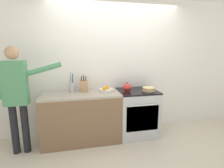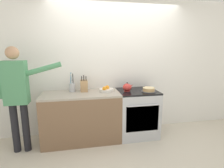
% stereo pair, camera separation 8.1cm
% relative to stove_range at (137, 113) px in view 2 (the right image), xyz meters
% --- Properties ---
extents(ground_plane, '(16.00, 16.00, 0.00)m').
position_rel_stove_range_xyz_m(ground_plane, '(-0.34, -0.31, -0.44)').
color(ground_plane, beige).
extents(wall_back, '(8.00, 0.04, 2.60)m').
position_rel_stove_range_xyz_m(wall_back, '(-0.34, 0.34, 0.86)').
color(wall_back, silver).
rests_on(wall_back, ground_plane).
extents(counter_cabinet, '(1.36, 0.63, 0.88)m').
position_rel_stove_range_xyz_m(counter_cabinet, '(-1.05, 0.00, -0.00)').
color(counter_cabinet, brown).
rests_on(counter_cabinet, ground_plane).
extents(stove_range, '(0.73, 0.67, 0.88)m').
position_rel_stove_range_xyz_m(stove_range, '(0.00, 0.00, 0.00)').
color(stove_range, '#B7BABF').
rests_on(stove_range, ground_plane).
extents(layer_cake, '(0.27, 0.27, 0.08)m').
position_rel_stove_range_xyz_m(layer_cake, '(0.18, -0.12, 0.48)').
color(layer_cake, '#4C4C51').
rests_on(layer_cake, stove_range).
extents(tea_kettle, '(0.20, 0.17, 0.16)m').
position_rel_stove_range_xyz_m(tea_kettle, '(-0.20, 0.01, 0.51)').
color(tea_kettle, red).
rests_on(tea_kettle, stove_range).
extents(knife_block, '(0.13, 0.17, 0.30)m').
position_rel_stove_range_xyz_m(knife_block, '(-0.98, 0.14, 0.55)').
color(knife_block, tan).
rests_on(knife_block, counter_cabinet).
extents(utensil_crock, '(0.11, 0.11, 0.35)m').
position_rel_stove_range_xyz_m(utensil_crock, '(-1.20, 0.15, 0.53)').
color(utensil_crock, '#B7BABF').
rests_on(utensil_crock, counter_cabinet).
extents(fruit_bowl, '(0.26, 0.26, 0.11)m').
position_rel_stove_range_xyz_m(fruit_bowl, '(-0.59, 0.05, 0.48)').
color(fruit_bowl, silver).
rests_on(fruit_bowl, counter_cabinet).
extents(person_baker, '(0.94, 0.20, 1.69)m').
position_rel_stove_range_xyz_m(person_baker, '(-2.01, -0.19, 0.57)').
color(person_baker, black).
rests_on(person_baker, ground_plane).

